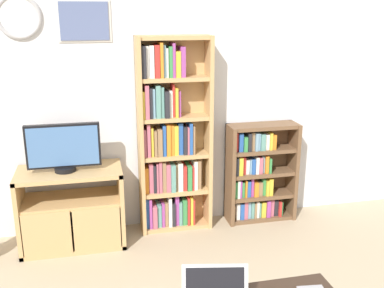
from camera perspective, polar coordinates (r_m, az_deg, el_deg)
wall_back at (r=4.20m, az=-2.35°, el=6.81°), size 5.82×0.09×2.60m
tv_stand at (r=4.12m, az=-15.00°, el=-7.87°), size 0.89×0.47×0.70m
television at (r=3.93m, az=-16.00°, el=-0.48°), size 0.61×0.18×0.42m
bookshelf_tall at (r=4.14m, az=-2.73°, el=0.43°), size 0.67×0.24×1.82m
bookshelf_short at (r=4.48m, az=8.26°, el=-3.80°), size 0.68×0.25×0.98m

